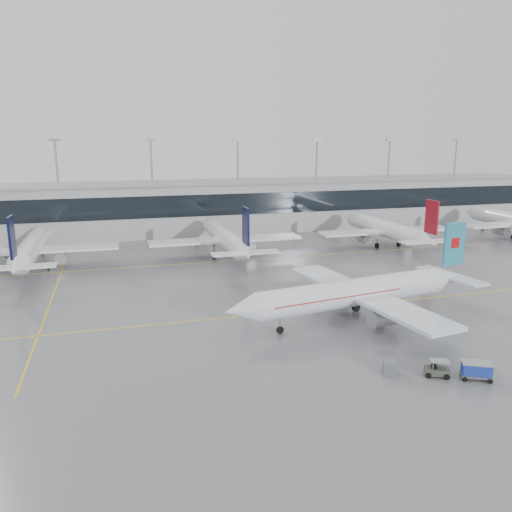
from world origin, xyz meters
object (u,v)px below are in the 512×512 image
object	(u,v)px
baggage_tug	(437,371)
gse_unit	(390,368)
air_canada_jet	(362,292)
baggage_cart	(477,369)

from	to	relation	value
baggage_tug	gse_unit	xyz separation A→B (m)	(-4.18, 1.55, 0.10)
air_canada_jet	baggage_cart	distance (m)	18.41
baggage_cart	gse_unit	distance (m)	8.05
air_canada_jet	baggage_tug	distance (m)	16.68
air_canada_jet	gse_unit	world-z (taller)	air_canada_jet
baggage_tug	air_canada_jet	bearing A→B (deg)	115.25
air_canada_jet	baggage_cart	world-z (taller)	air_canada_jet
air_canada_jet	gse_unit	xyz separation A→B (m)	(-4.49, -14.85, -2.94)
gse_unit	air_canada_jet	bearing A→B (deg)	96.09
baggage_tug	baggage_cart	distance (m)	3.63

